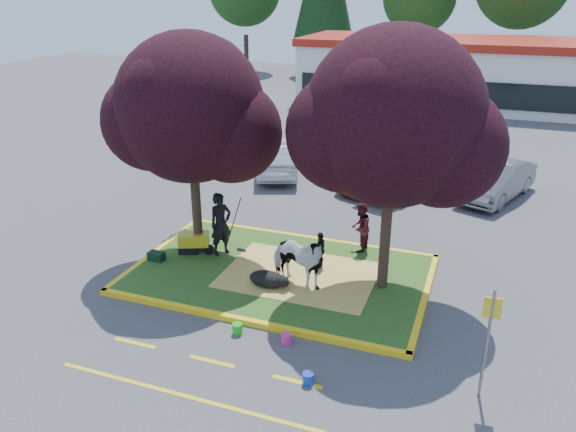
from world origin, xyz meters
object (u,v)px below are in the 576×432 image
(wheelbarrow, at_px, (194,239))
(bucket_pink, at_px, (286,339))
(cow, at_px, (296,261))
(sign_post, at_px, (489,332))
(bucket_blue, at_px, (308,379))
(bucket_green, at_px, (237,329))
(car_black, at_px, (202,151))
(car_silver, at_px, (278,155))
(calf, at_px, (267,279))
(handler, at_px, (221,224))

(wheelbarrow, relative_size, bucket_pink, 6.13)
(cow, xyz_separation_m, bucket_pink, (0.59, -2.36, -0.79))
(sign_post, distance_m, bucket_blue, 3.74)
(sign_post, bearing_deg, bucket_green, 173.14)
(car_black, bearing_deg, car_silver, 25.82)
(calf, relative_size, sign_post, 0.42)
(wheelbarrow, bearing_deg, car_silver, 70.90)
(cow, xyz_separation_m, calf, (-0.74, -0.27, -0.56))
(calf, bearing_deg, handler, 123.68)
(bucket_green, height_order, car_silver, car_silver)
(bucket_green, xyz_separation_m, bucket_pink, (1.24, 0.02, -0.00))
(sign_post, bearing_deg, wheelbarrow, 153.23)
(bucket_blue, relative_size, car_black, 0.06)
(bucket_pink, bearing_deg, calf, 122.35)
(car_black, bearing_deg, sign_post, -22.94)
(car_silver, bearing_deg, car_black, -15.32)
(cow, relative_size, car_silver, 0.38)
(handler, relative_size, bucket_blue, 7.47)
(sign_post, relative_size, bucket_pink, 9.23)
(sign_post, bearing_deg, car_silver, 122.83)
(car_black, relative_size, car_silver, 0.88)
(handler, height_order, bucket_blue, handler)
(calf, height_order, sign_post, sign_post)
(calf, relative_size, car_silver, 0.21)
(handler, xyz_separation_m, car_black, (-4.99, 8.11, -0.39))
(calf, bearing_deg, sign_post, -45.18)
(cow, relative_size, bucket_green, 6.92)
(wheelbarrow, distance_m, bucket_green, 4.46)
(bucket_green, xyz_separation_m, car_silver, (-3.60, 11.97, 0.66))
(sign_post, xyz_separation_m, bucket_pink, (-4.28, 0.31, -1.37))
(bucket_pink, relative_size, car_black, 0.06)
(handler, distance_m, bucket_pink, 4.97)
(bucket_pink, height_order, bucket_blue, bucket_pink)
(bucket_green, bearing_deg, cow, 74.65)
(bucket_blue, bearing_deg, car_black, 126.02)
(wheelbarrow, distance_m, bucket_pink, 5.35)
(handler, distance_m, wheelbarrow, 1.00)
(calf, relative_size, bucket_blue, 3.94)
(bucket_pink, distance_m, bucket_blue, 1.49)
(cow, height_order, sign_post, sign_post)
(bucket_green, relative_size, car_silver, 0.06)
(car_black, bearing_deg, bucket_pink, -33.85)
(bucket_pink, bearing_deg, cow, 103.96)
(sign_post, distance_m, bucket_pink, 4.51)
(cow, bearing_deg, car_silver, 41.86)
(handler, xyz_separation_m, wheelbarrow, (-0.82, -0.22, -0.54))
(handler, distance_m, car_silver, 8.58)
(handler, relative_size, car_silver, 0.40)
(cow, xyz_separation_m, car_black, (-7.79, 9.25, -0.20))
(wheelbarrow, bearing_deg, cow, -37.61)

